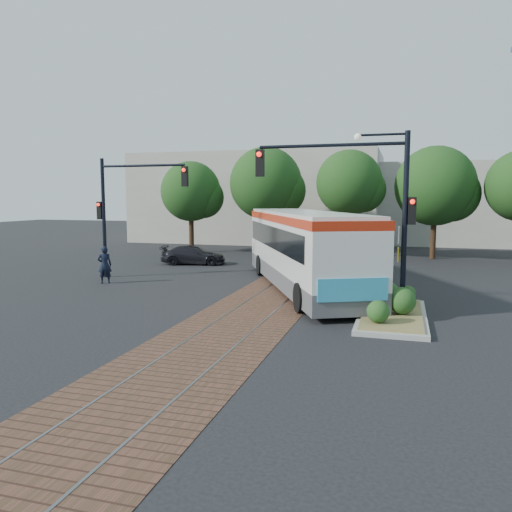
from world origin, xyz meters
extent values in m
plane|color=black|center=(0.00, 0.00, 0.00)|extent=(120.00, 120.00, 0.00)
cube|color=brown|center=(0.00, 4.00, 0.01)|extent=(3.60, 40.00, 0.01)
cube|color=slate|center=(-0.75, 4.00, 0.01)|extent=(0.06, 40.00, 0.01)
cube|color=slate|center=(0.75, 4.00, 0.01)|extent=(0.06, 40.00, 0.01)
cylinder|color=#382314|center=(-10.00, 16.00, 1.43)|extent=(0.36, 0.36, 2.86)
sphere|color=#113513|center=(-10.00, 16.00, 4.51)|extent=(4.40, 4.40, 4.40)
cylinder|color=#382314|center=(-4.50, 16.80, 1.56)|extent=(0.36, 0.36, 3.12)
sphere|color=#113513|center=(-4.50, 16.80, 5.07)|extent=(5.20, 5.20, 5.20)
cylinder|color=#382314|center=(1.50, 16.00, 1.69)|extent=(0.36, 0.36, 3.39)
sphere|color=#113513|center=(1.50, 16.00, 5.04)|extent=(4.40, 4.40, 4.40)
cylinder|color=#382314|center=(7.00, 16.80, 1.43)|extent=(0.36, 0.36, 2.86)
sphere|color=#113513|center=(7.00, 16.80, 4.81)|extent=(5.20, 5.20, 5.20)
cube|color=#ADA899|center=(-8.00, 28.00, 4.00)|extent=(22.00, 12.00, 8.00)
cube|color=#ADA899|center=(12.00, 30.00, 3.50)|extent=(18.00, 10.00, 7.00)
cube|color=#4B4B4E|center=(0.83, 3.65, 0.59)|extent=(7.89, 12.72, 0.75)
cube|color=silver|center=(0.83, 3.65, 1.97)|extent=(7.91, 12.73, 2.03)
cube|color=black|center=(0.69, 3.94, 2.29)|extent=(7.42, 11.60, 0.96)
cube|color=#B1250D|center=(0.83, 3.65, 3.15)|extent=(7.95, 12.75, 0.32)
cube|color=silver|center=(0.83, 3.65, 3.36)|extent=(7.65, 12.31, 0.15)
cube|color=black|center=(3.50, -2.00, 2.40)|extent=(1.60, 0.85, 0.96)
cube|color=teal|center=(3.58, -2.16, 1.12)|extent=(2.15, 1.06, 0.75)
cube|color=orange|center=(2.54, 3.28, 1.33)|extent=(2.11, 4.37, 1.17)
cylinder|color=black|center=(1.69, -1.03, 0.53)|extent=(0.79, 1.12, 1.07)
cylinder|color=black|center=(3.90, 0.03, 0.53)|extent=(0.79, 1.12, 1.07)
cylinder|color=black|center=(-2.01, 6.79, 0.53)|extent=(0.79, 1.12, 1.07)
cylinder|color=black|center=(0.20, 7.84, 0.53)|extent=(0.79, 1.12, 1.07)
cube|color=gray|center=(4.80, -1.00, 0.07)|extent=(2.20, 5.20, 0.15)
cube|color=olive|center=(4.80, -1.00, 0.19)|extent=(1.90, 4.80, 0.08)
sphere|color=#1E4719|center=(4.40, -2.60, 0.58)|extent=(0.70, 0.70, 0.70)
sphere|color=#1E4719|center=(5.10, -1.20, 0.68)|extent=(0.90, 0.90, 0.90)
sphere|color=#1E4719|center=(4.60, 0.40, 0.63)|extent=(0.80, 0.80, 0.80)
sphere|color=#1E4719|center=(5.30, 0.90, 0.53)|extent=(0.60, 0.60, 0.60)
cylinder|color=black|center=(5.10, -0.80, 3.21)|extent=(0.18, 0.18, 6.00)
cylinder|color=black|center=(2.60, -0.80, 5.81)|extent=(5.00, 0.12, 0.12)
cube|color=black|center=(0.10, -0.80, 5.26)|extent=(0.28, 0.22, 0.95)
sphere|color=#FF190C|center=(0.10, -0.94, 5.56)|extent=(0.18, 0.18, 0.18)
cube|color=black|center=(5.32, -0.80, 3.61)|extent=(0.26, 0.20, 0.90)
sphere|color=#FF190C|center=(5.32, -0.93, 3.92)|extent=(0.16, 0.16, 0.16)
cube|color=white|center=(4.92, -0.92, 2.81)|extent=(0.04, 0.45, 0.55)
cube|color=yellow|center=(4.92, -0.92, 2.17)|extent=(0.04, 0.45, 0.45)
cylinder|color=black|center=(4.30, -0.80, 6.12)|extent=(1.60, 0.08, 0.08)
sphere|color=silver|center=(3.50, -0.80, 6.06)|extent=(0.24, 0.24, 0.24)
cylinder|color=black|center=(-9.50, 4.00, 3.00)|extent=(0.18, 0.18, 6.00)
cylinder|color=black|center=(-7.25, 4.00, 5.60)|extent=(4.50, 0.12, 0.12)
cube|color=black|center=(-5.00, 4.00, 5.05)|extent=(0.28, 0.22, 0.95)
sphere|color=#FF190C|center=(-5.00, 3.86, 5.35)|extent=(0.18, 0.18, 0.18)
cube|color=black|center=(-9.72, 4.00, 3.40)|extent=(0.26, 0.20, 0.90)
sphere|color=#FF190C|center=(-9.72, 3.87, 3.70)|extent=(0.16, 0.16, 0.16)
imported|color=black|center=(-8.46, 2.35, 0.88)|extent=(0.77, 0.70, 1.76)
imported|color=black|center=(-7.18, 9.83, 0.57)|extent=(4.15, 2.40, 1.13)
camera|label=1|loc=(5.04, -18.07, 4.04)|focal=35.00mm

